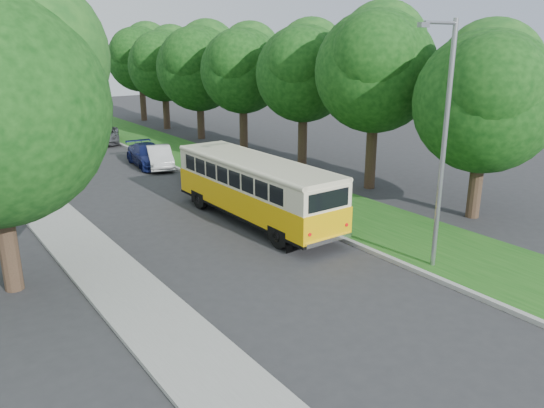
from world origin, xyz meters
TOP-DOWN VIEW (x-y plane):
  - ground at (0.00, 0.00)m, footprint 120.00×120.00m
  - curb at (3.60, 5.00)m, footprint 0.20×70.00m
  - grass_verge at (5.95, 5.00)m, footprint 4.50×70.00m
  - sidewalk at (-4.80, 5.00)m, footprint 2.20×70.00m
  - treeline at (3.15, 17.99)m, footprint 24.27×41.91m
  - lamppost_near at (4.21, -2.50)m, footprint 1.71×0.16m
  - lamppost_far at (-4.70, 16.00)m, footprint 1.71×0.16m
  - warning_sign at (-4.50, 11.98)m, footprint 0.56×0.10m
  - vintage_bus at (2.13, 4.97)m, footprint 2.46×9.26m
  - car_silver at (3.00, 11.18)m, footprint 2.84×4.60m
  - car_white at (3.00, 16.67)m, footprint 2.50×4.17m
  - car_blue at (2.65, 17.48)m, footprint 2.31×4.71m
  - car_grey at (3.00, 26.43)m, footprint 3.37×4.84m

SIDE VIEW (x-z plane):
  - ground at x=0.00m, z-range 0.00..0.00m
  - sidewalk at x=-4.80m, z-range 0.00..0.12m
  - grass_verge at x=5.95m, z-range 0.00..0.13m
  - curb at x=3.60m, z-range 0.00..0.15m
  - car_grey at x=3.00m, z-range 0.00..1.23m
  - car_white at x=3.00m, z-range 0.00..1.30m
  - car_blue at x=2.65m, z-range 0.00..1.32m
  - car_silver at x=3.00m, z-range 0.00..1.46m
  - vintage_bus at x=2.13m, z-range 0.00..2.75m
  - warning_sign at x=-4.50m, z-range 0.46..2.96m
  - lamppost_far at x=-4.70m, z-range 0.37..7.87m
  - lamppost_near at x=4.21m, z-range 0.37..8.37m
  - treeline at x=3.15m, z-range 1.20..10.66m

